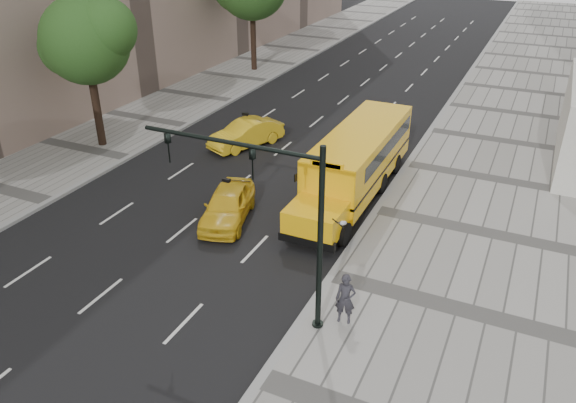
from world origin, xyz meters
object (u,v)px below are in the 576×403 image
at_px(taxi_near, 228,205).
at_px(tree_b, 87,40).
at_px(traffic_signal, 277,210).
at_px(pedestrian, 345,299).
at_px(school_bus, 358,157).
at_px(taxi_far, 246,134).

bearing_deg(taxi_near, tree_b, 142.19).
bearing_deg(traffic_signal, pedestrian, 14.74).
height_order(school_bus, pedestrian, school_bus).
xyz_separation_m(tree_b, taxi_far, (7.33, 3.54, -5.28)).
distance_m(school_bus, taxi_far, 8.15).
bearing_deg(taxi_near, school_bus, 34.85).
bearing_deg(traffic_signal, tree_b, 149.13).
height_order(tree_b, pedestrian, tree_b).
relative_size(taxi_far, traffic_signal, 0.70).
bearing_deg(tree_b, taxi_near, -22.00).
bearing_deg(taxi_far, traffic_signal, -33.63).
xyz_separation_m(tree_b, taxi_near, (10.75, -4.35, -5.28)).
distance_m(school_bus, pedestrian, 9.93).
bearing_deg(pedestrian, taxi_near, 135.78).
distance_m(taxi_near, taxi_far, 8.60).
xyz_separation_m(taxi_near, pedestrian, (6.97, -4.42, 0.29)).
xyz_separation_m(school_bus, traffic_signal, (0.69, -10.06, 2.33)).
relative_size(tree_b, traffic_signal, 1.30).
relative_size(school_bus, taxi_far, 2.57).
height_order(taxi_near, traffic_signal, traffic_signal).
height_order(tree_b, taxi_far, tree_b).
bearing_deg(taxi_far, school_bus, 3.26).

